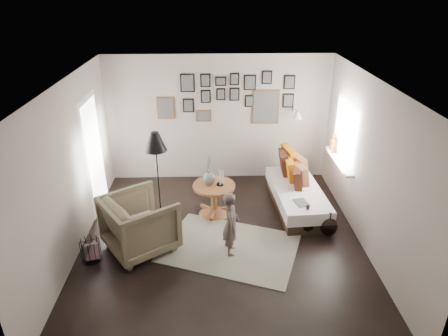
{
  "coord_description": "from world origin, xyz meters",
  "views": [
    {
      "loc": [
        -0.14,
        -5.36,
        3.89
      ],
      "look_at": [
        0.05,
        0.5,
        1.1
      ],
      "focal_mm": 32.0,
      "sensor_mm": 36.0,
      "label": 1
    }
  ],
  "objects_px": {
    "vase": "(209,176)",
    "child": "(231,224)",
    "armchair": "(140,223)",
    "magazine_basket": "(91,250)",
    "demijohn_large": "(306,221)",
    "pedestal_table": "(214,201)",
    "demijohn_small": "(329,226)",
    "daybed": "(296,191)",
    "floor_lamp": "(156,145)"
  },
  "relations": [
    {
      "from": "pedestal_table",
      "to": "daybed",
      "type": "xyz_separation_m",
      "value": [
        1.54,
        0.25,
        0.02
      ]
    },
    {
      "from": "daybed",
      "to": "demijohn_large",
      "type": "height_order",
      "value": "daybed"
    },
    {
      "from": "magazine_basket",
      "to": "child",
      "type": "xyz_separation_m",
      "value": [
        2.13,
        0.11,
        0.35
      ]
    },
    {
      "from": "armchair",
      "to": "magazine_basket",
      "type": "xyz_separation_m",
      "value": [
        -0.72,
        -0.28,
        -0.28
      ]
    },
    {
      "from": "armchair",
      "to": "demijohn_small",
      "type": "bearing_deg",
      "value": -120.26
    },
    {
      "from": "demijohn_large",
      "to": "child",
      "type": "xyz_separation_m",
      "value": [
        -1.3,
        -0.53,
        0.34
      ]
    },
    {
      "from": "vase",
      "to": "armchair",
      "type": "xyz_separation_m",
      "value": [
        -1.08,
        -1.0,
        -0.31
      ]
    },
    {
      "from": "pedestal_table",
      "to": "armchair",
      "type": "xyz_separation_m",
      "value": [
        -1.16,
        -0.98,
        0.18
      ]
    },
    {
      "from": "pedestal_table",
      "to": "magazine_basket",
      "type": "height_order",
      "value": "pedestal_table"
    },
    {
      "from": "daybed",
      "to": "demijohn_large",
      "type": "distance_m",
      "value": 0.86
    },
    {
      "from": "pedestal_table",
      "to": "daybed",
      "type": "height_order",
      "value": "daybed"
    },
    {
      "from": "magazine_basket",
      "to": "vase",
      "type": "bearing_deg",
      "value": 35.32
    },
    {
      "from": "demijohn_small",
      "to": "vase",
      "type": "bearing_deg",
      "value": 159.25
    },
    {
      "from": "daybed",
      "to": "child",
      "type": "bearing_deg",
      "value": -136.27
    },
    {
      "from": "floor_lamp",
      "to": "demijohn_small",
      "type": "xyz_separation_m",
      "value": [
        2.86,
        -0.67,
        -1.22
      ]
    },
    {
      "from": "demijohn_small",
      "to": "magazine_basket",
      "type": "bearing_deg",
      "value": -172.04
    },
    {
      "from": "magazine_basket",
      "to": "demijohn_large",
      "type": "relative_size",
      "value": 0.75
    },
    {
      "from": "vase",
      "to": "child",
      "type": "distance_m",
      "value": 1.23
    },
    {
      "from": "armchair",
      "to": "floor_lamp",
      "type": "bearing_deg",
      "value": -47.22
    },
    {
      "from": "magazine_basket",
      "to": "child",
      "type": "height_order",
      "value": "child"
    },
    {
      "from": "magazine_basket",
      "to": "demijohn_small",
      "type": "distance_m",
      "value": 3.82
    },
    {
      "from": "pedestal_table",
      "to": "floor_lamp",
      "type": "height_order",
      "value": "floor_lamp"
    },
    {
      "from": "armchair",
      "to": "magazine_basket",
      "type": "distance_m",
      "value": 0.82
    },
    {
      "from": "pedestal_table",
      "to": "demijohn_large",
      "type": "bearing_deg",
      "value": -21.49
    },
    {
      "from": "demijohn_large",
      "to": "child",
      "type": "bearing_deg",
      "value": -157.65
    },
    {
      "from": "vase",
      "to": "magazine_basket",
      "type": "xyz_separation_m",
      "value": [
        -1.8,
        -1.28,
        -0.59
      ]
    },
    {
      "from": "daybed",
      "to": "demijohn_small",
      "type": "height_order",
      "value": "daybed"
    },
    {
      "from": "demijohn_large",
      "to": "pedestal_table",
      "type": "bearing_deg",
      "value": 158.51
    },
    {
      "from": "magazine_basket",
      "to": "child",
      "type": "bearing_deg",
      "value": 3.05
    },
    {
      "from": "magazine_basket",
      "to": "demijohn_large",
      "type": "xyz_separation_m",
      "value": [
        3.43,
        0.65,
        0.02
      ]
    },
    {
      "from": "demijohn_small",
      "to": "daybed",
      "type": "bearing_deg",
      "value": 110.26
    },
    {
      "from": "armchair",
      "to": "demijohn_small",
      "type": "xyz_separation_m",
      "value": [
        3.06,
        0.25,
        -0.28
      ]
    },
    {
      "from": "daybed",
      "to": "magazine_basket",
      "type": "height_order",
      "value": "daybed"
    },
    {
      "from": "demijohn_small",
      "to": "demijohn_large",
      "type": "bearing_deg",
      "value": 161.08
    },
    {
      "from": "armchair",
      "to": "demijohn_large",
      "type": "distance_m",
      "value": 2.75
    },
    {
      "from": "armchair",
      "to": "vase",
      "type": "bearing_deg",
      "value": -82.21
    },
    {
      "from": "pedestal_table",
      "to": "vase",
      "type": "bearing_deg",
      "value": 165.96
    },
    {
      "from": "armchair",
      "to": "demijohn_small",
      "type": "distance_m",
      "value": 3.08
    },
    {
      "from": "magazine_basket",
      "to": "demijohn_large",
      "type": "bearing_deg",
      "value": 10.7
    },
    {
      "from": "vase",
      "to": "magazine_basket",
      "type": "height_order",
      "value": "vase"
    },
    {
      "from": "vase",
      "to": "child",
      "type": "xyz_separation_m",
      "value": [
        0.33,
        -1.16,
        -0.23
      ]
    },
    {
      "from": "pedestal_table",
      "to": "floor_lamp",
      "type": "relative_size",
      "value": 0.47
    },
    {
      "from": "vase",
      "to": "magazine_basket",
      "type": "relative_size",
      "value": 1.45
    },
    {
      "from": "floor_lamp",
      "to": "child",
      "type": "bearing_deg",
      "value": -41.85
    },
    {
      "from": "vase",
      "to": "child",
      "type": "bearing_deg",
      "value": -74.36
    },
    {
      "from": "pedestal_table",
      "to": "armchair",
      "type": "relative_size",
      "value": 0.76
    },
    {
      "from": "daybed",
      "to": "demijohn_small",
      "type": "distance_m",
      "value": 1.05
    },
    {
      "from": "magazine_basket",
      "to": "demijohn_small",
      "type": "xyz_separation_m",
      "value": [
        3.78,
        0.53,
        -0.0
      ]
    },
    {
      "from": "vase",
      "to": "daybed",
      "type": "bearing_deg",
      "value": 8.05
    },
    {
      "from": "pedestal_table",
      "to": "demijohn_small",
      "type": "xyz_separation_m",
      "value": [
        1.9,
        -0.73,
        -0.1
      ]
    }
  ]
}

